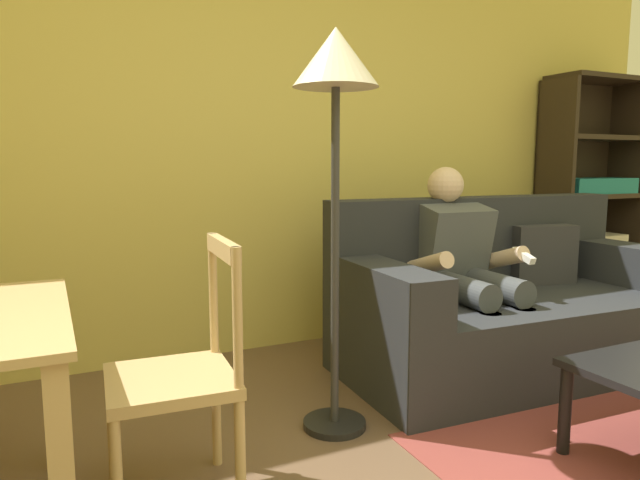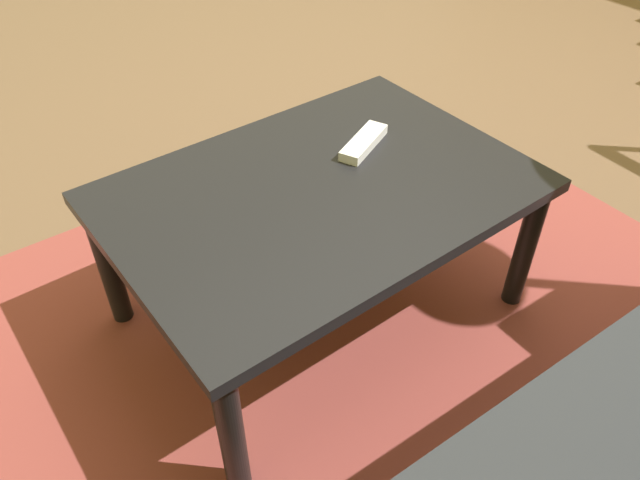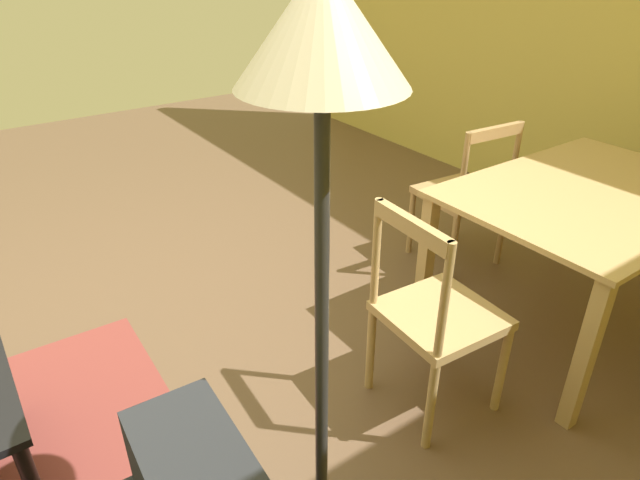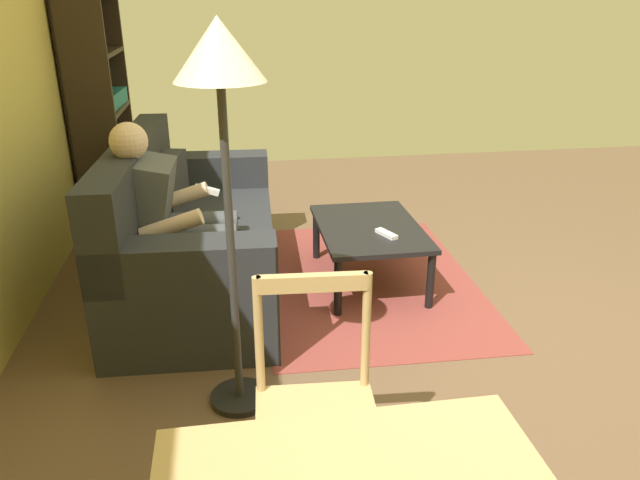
{
  "view_description": "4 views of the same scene",
  "coord_description": "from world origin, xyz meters",
  "px_view_note": "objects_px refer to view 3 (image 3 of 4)",
  "views": [
    {
      "loc": [
        -1.31,
        -0.78,
        1.17
      ],
      "look_at": [
        -0.45,
        1.02,
        0.9
      ],
      "focal_mm": 32.0,
      "sensor_mm": 36.0,
      "label": 1
    },
    {
      "loc": [
        1.62,
        1.35,
        1.2
      ],
      "look_at": [
        0.95,
        0.47,
        0.24
      ],
      "focal_mm": 34.44,
      "sensor_mm": 36.0,
      "label": 2
    },
    {
      "loc": [
        0.44,
        2.27,
        1.74
      ],
      "look_at": [
        -0.45,
        1.02,
        0.9
      ],
      "focal_mm": 30.82,
      "sensor_mm": 36.0,
      "label": 3
    },
    {
      "loc": [
        -2.58,
        1.36,
        1.79
      ],
      "look_at": [
        -0.45,
        1.02,
        0.9
      ],
      "focal_mm": 33.45,
      "sensor_mm": 36.0,
      "label": 4
    }
  ],
  "objects_px": {
    "dining_table": "(591,210)",
    "floor_lamp": "(322,104)",
    "dining_chair_facing_couch": "(435,316)",
    "dining_chair_by_doorway": "(464,195)"
  },
  "relations": [
    {
      "from": "dining_table",
      "to": "dining_chair_by_doorway",
      "type": "xyz_separation_m",
      "value": [
        0.0,
        -0.75,
        -0.19
      ]
    },
    {
      "from": "dining_table",
      "to": "floor_lamp",
      "type": "distance_m",
      "value": 1.93
    },
    {
      "from": "dining_chair_facing_couch",
      "to": "dining_chair_by_doorway",
      "type": "bearing_deg",
      "value": -143.24
    },
    {
      "from": "dining_table",
      "to": "floor_lamp",
      "type": "bearing_deg",
      "value": 8.48
    },
    {
      "from": "dining_chair_facing_couch",
      "to": "floor_lamp",
      "type": "height_order",
      "value": "floor_lamp"
    },
    {
      "from": "dining_chair_by_doorway",
      "to": "dining_table",
      "type": "bearing_deg",
      "value": 90.2
    },
    {
      "from": "floor_lamp",
      "to": "dining_table",
      "type": "bearing_deg",
      "value": -171.52
    },
    {
      "from": "dining_table",
      "to": "dining_chair_facing_couch",
      "type": "relative_size",
      "value": 1.46
    },
    {
      "from": "dining_chair_by_doorway",
      "to": "floor_lamp",
      "type": "height_order",
      "value": "floor_lamp"
    },
    {
      "from": "dining_table",
      "to": "floor_lamp",
      "type": "relative_size",
      "value": 0.78
    }
  ]
}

